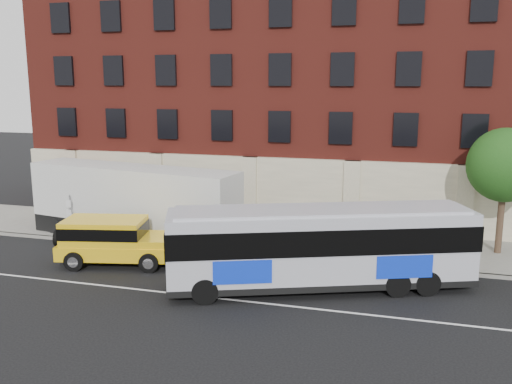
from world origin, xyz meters
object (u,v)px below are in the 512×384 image
(sign_pole, at_px, (70,214))
(street_tree, at_px, (506,168))
(shipping_container, at_px, (133,204))
(city_bus, at_px, (321,245))
(yellow_suv, at_px, (112,238))

(sign_pole, height_order, street_tree, street_tree)
(street_tree, height_order, shipping_container, street_tree)
(sign_pole, relative_size, shipping_container, 0.20)
(street_tree, distance_m, shipping_container, 19.02)
(sign_pole, height_order, city_bus, city_bus)
(sign_pole, distance_m, yellow_suv, 5.16)
(street_tree, bearing_deg, city_bus, -138.92)
(sign_pole, bearing_deg, street_tree, 8.61)
(sign_pole, relative_size, street_tree, 0.40)
(yellow_suv, height_order, shipping_container, shipping_container)
(sign_pole, relative_size, yellow_suv, 0.43)
(sign_pole, bearing_deg, yellow_suv, -34.74)
(street_tree, xyz_separation_m, city_bus, (-7.83, -6.83, -2.51))
(yellow_suv, bearing_deg, street_tree, 19.43)
(sign_pole, xyz_separation_m, yellow_suv, (4.24, -2.94, -0.20))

